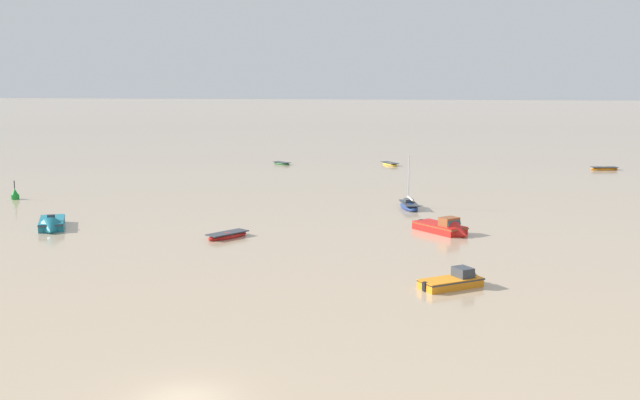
# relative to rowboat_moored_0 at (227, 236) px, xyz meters

# --- Properties ---
(ground_plane) EXTENTS (800.00, 800.00, 0.00)m
(ground_plane) POSITION_rel_rowboat_moored_0_xyz_m (6.16, -33.27, -0.18)
(ground_plane) COLOR tan
(rowboat_moored_0) EXTENTS (3.60, 4.15, 0.65)m
(rowboat_moored_0) POSITION_rel_rowboat_moored_0_xyz_m (0.00, 0.00, 0.00)
(rowboat_moored_0) COLOR red
(rowboat_moored_0) RESTS_ON ground
(motorboat_moored_0) EXTENTS (5.45, 5.76, 2.24)m
(motorboat_moored_0) POSITION_rel_rowboat_moored_0_xyz_m (18.86, 4.02, 0.16)
(motorboat_moored_0) COLOR red
(motorboat_moored_0) RESTS_ON ground
(rowboat_moored_1) EXTENTS (3.34, 2.90, 0.53)m
(rowboat_moored_1) POSITION_rel_rowboat_moored_0_xyz_m (-4.64, 54.74, -0.03)
(rowboat_moored_1) COLOR #23602D
(rowboat_moored_1) RESTS_ON ground
(rowboat_moored_2) EXTENTS (3.20, 4.00, 0.61)m
(rowboat_moored_2) POSITION_rel_rowboat_moored_0_xyz_m (12.15, 55.68, -0.01)
(rowboat_moored_2) COLOR gold
(rowboat_moored_2) RESTS_ON ground
(motorboat_moored_3) EXTENTS (4.37, 6.43, 2.09)m
(motorboat_moored_3) POSITION_rel_rowboat_moored_0_xyz_m (-16.75, 1.65, 0.11)
(motorboat_moored_3) COLOR #197084
(motorboat_moored_3) RESTS_ON ground
(sailboat_moored_0) EXTENTS (2.61, 5.42, 5.83)m
(sailboat_moored_0) POSITION_rel_rowboat_moored_0_xyz_m (15.45, 16.89, 0.08)
(sailboat_moored_0) COLOR navy
(sailboat_moored_0) RESTS_ON ground
(motorboat_moored_4) EXTENTS (5.03, 4.18, 1.87)m
(motorboat_moored_4) POSITION_rel_rowboat_moored_0_xyz_m (19.07, -13.25, 0.11)
(motorboat_moored_4) COLOR orange
(motorboat_moored_4) RESTS_ON ground
(rowboat_moored_3) EXTENTS (4.23, 1.97, 0.64)m
(rowboat_moored_3) POSITION_rel_rowboat_moored_0_xyz_m (43.69, 53.51, -0.00)
(rowboat_moored_3) COLOR orange
(rowboat_moored_3) RESTS_ON ground
(channel_buoy) EXTENTS (0.90, 0.90, 2.30)m
(channel_buoy) POSITION_rel_rowboat_moored_0_xyz_m (-28.71, 17.41, 0.28)
(channel_buoy) COLOR #198C2D
(channel_buoy) RESTS_ON ground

